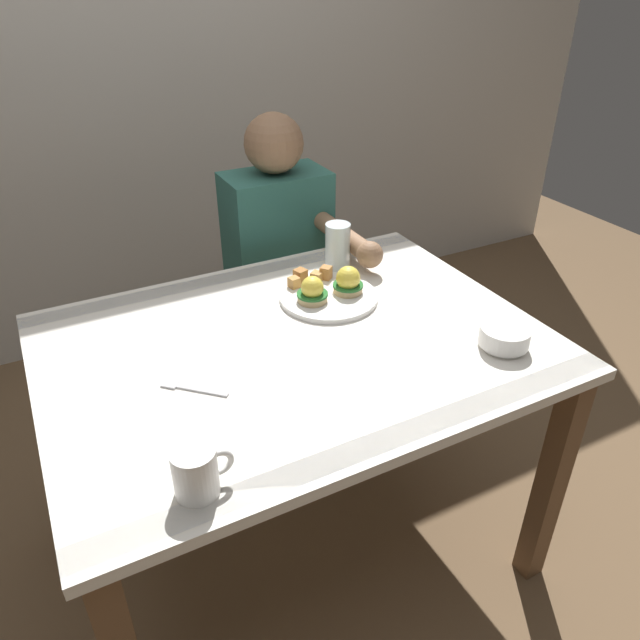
# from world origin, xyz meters

# --- Properties ---
(ground_plane) EXTENTS (6.00, 6.00, 0.00)m
(ground_plane) POSITION_xyz_m (0.00, 0.00, 0.00)
(ground_plane) COLOR brown
(back_wall) EXTENTS (4.80, 0.10, 2.60)m
(back_wall) POSITION_xyz_m (0.00, 1.50, 1.30)
(back_wall) COLOR beige
(back_wall) RESTS_ON ground_plane
(dining_table) EXTENTS (1.20, 0.90, 0.74)m
(dining_table) POSITION_xyz_m (0.00, 0.00, 0.63)
(dining_table) COLOR white
(dining_table) RESTS_ON ground_plane
(eggs_benedict_plate) EXTENTS (0.27, 0.27, 0.09)m
(eggs_benedict_plate) POSITION_xyz_m (0.17, 0.15, 0.76)
(eggs_benedict_plate) COLOR white
(eggs_benedict_plate) RESTS_ON dining_table
(fruit_bowl) EXTENTS (0.12, 0.12, 0.05)m
(fruit_bowl) POSITION_xyz_m (0.43, -0.26, 0.77)
(fruit_bowl) COLOR white
(fruit_bowl) RESTS_ON dining_table
(coffee_mug) EXTENTS (0.11, 0.08, 0.09)m
(coffee_mug) POSITION_xyz_m (-0.36, -0.36, 0.79)
(coffee_mug) COLOR white
(coffee_mug) RESTS_ON dining_table
(fork) EXTENTS (0.13, 0.12, 0.00)m
(fork) POSITION_xyz_m (-0.29, -0.07, 0.74)
(fork) COLOR silver
(fork) RESTS_ON dining_table
(water_glass_near) EXTENTS (0.07, 0.07, 0.14)m
(water_glass_near) POSITION_xyz_m (0.29, 0.31, 0.80)
(water_glass_near) COLOR silver
(water_glass_near) RESTS_ON dining_table
(diner_person) EXTENTS (0.34, 0.54, 1.14)m
(diner_person) POSITION_xyz_m (0.24, 0.60, 0.65)
(diner_person) COLOR #33333D
(diner_person) RESTS_ON ground_plane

